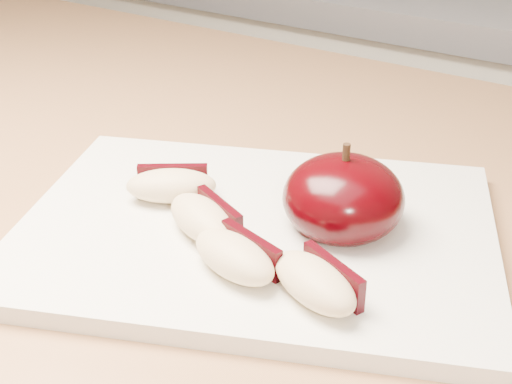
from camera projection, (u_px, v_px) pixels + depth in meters
The scene contains 7 objects.
back_cabinet at pixel (467, 234), 1.32m from camera, with size 2.40×0.62×0.94m.
cutting_board at pixel (256, 231), 0.50m from camera, with size 0.33×0.24×0.01m, color silver.
apple_half at pixel (343, 198), 0.49m from camera, with size 0.09×0.09×0.07m.
apple_wedge_a at pixel (171, 185), 0.52m from camera, with size 0.07×0.06×0.02m.
apple_wedge_b at pixel (204, 218), 0.48m from camera, with size 0.07×0.06×0.02m.
apple_wedge_c at pixel (236, 256), 0.44m from camera, with size 0.07×0.05×0.02m.
apple_wedge_d at pixel (317, 282), 0.42m from camera, with size 0.07×0.06×0.02m.
Camera 1 is at (0.29, 0.05, 1.17)m, focal length 50.00 mm.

